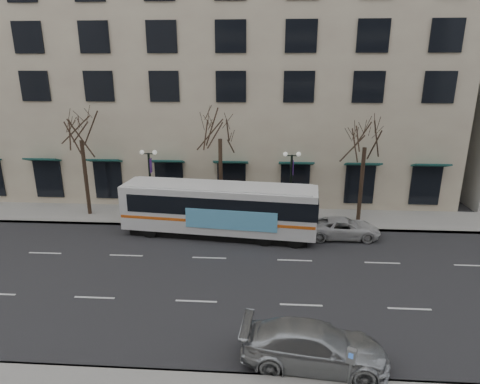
# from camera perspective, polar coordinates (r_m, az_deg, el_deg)

# --- Properties ---
(ground) EXTENTS (160.00, 160.00, 0.00)m
(ground) POSITION_cam_1_polar(r_m,az_deg,el_deg) (21.96, -5.23, -12.00)
(ground) COLOR black
(ground) RESTS_ON ground
(sidewalk_far) EXTENTS (80.00, 4.00, 0.15)m
(sidewalk_far) POSITION_cam_1_polar(r_m,az_deg,el_deg) (29.92, 6.94, -3.69)
(sidewalk_far) COLOR gray
(sidewalk_far) RESTS_ON ground
(building_hotel) EXTENTS (40.00, 20.00, 24.00)m
(building_hotel) POSITION_cam_1_polar(r_m,az_deg,el_deg) (40.27, -3.93, 19.06)
(building_hotel) COLOR tan
(building_hotel) RESTS_ON ground
(tree_far_left) EXTENTS (3.60, 3.60, 8.34)m
(tree_far_left) POSITION_cam_1_polar(r_m,az_deg,el_deg) (30.94, -21.82, 8.60)
(tree_far_left) COLOR black
(tree_far_left) RESTS_ON ground
(tree_far_mid) EXTENTS (3.60, 3.60, 8.55)m
(tree_far_mid) POSITION_cam_1_polar(r_m,az_deg,el_deg) (28.15, -2.88, 9.48)
(tree_far_mid) COLOR black
(tree_far_mid) RESTS_ON ground
(tree_far_right) EXTENTS (3.60, 3.60, 8.06)m
(tree_far_right) POSITION_cam_1_polar(r_m,az_deg,el_deg) (28.86, 17.48, 7.93)
(tree_far_right) COLOR black
(tree_far_right) RESTS_ON ground
(lamp_post_left) EXTENTS (1.22, 0.45, 5.21)m
(lamp_post_left) POSITION_cam_1_polar(r_m,az_deg,el_deg) (29.35, -12.62, 1.50)
(lamp_post_left) COLOR black
(lamp_post_left) RESTS_ON ground
(lamp_post_right) EXTENTS (1.22, 0.45, 5.21)m
(lamp_post_right) POSITION_cam_1_polar(r_m,az_deg,el_deg) (28.26, 7.25, 1.17)
(lamp_post_right) COLOR black
(lamp_post_right) RESTS_ON ground
(city_bus) EXTENTS (12.97, 4.13, 3.46)m
(city_bus) POSITION_cam_1_polar(r_m,az_deg,el_deg) (26.38, -2.81, -2.29)
(city_bus) COLOR silver
(city_bus) RESTS_ON ground
(silver_car) EXTENTS (5.66, 2.72, 1.59)m
(silver_car) POSITION_cam_1_polar(r_m,az_deg,el_deg) (16.23, 10.51, -20.69)
(silver_car) COLOR #AAAEB2
(silver_car) RESTS_ON ground
(white_pickup) EXTENTS (4.75, 2.28, 1.31)m
(white_pickup) POSITION_cam_1_polar(r_m,az_deg,el_deg) (27.26, 14.48, -4.96)
(white_pickup) COLOR #BDBDBD
(white_pickup) RESTS_ON ground
(pay_station) EXTENTS (0.36, 0.30, 1.42)m
(pay_station) POSITION_cam_1_polar(r_m,az_deg,el_deg) (15.32, 15.52, -21.90)
(pay_station) COLOR slate
(pay_station) RESTS_ON sidewalk_near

